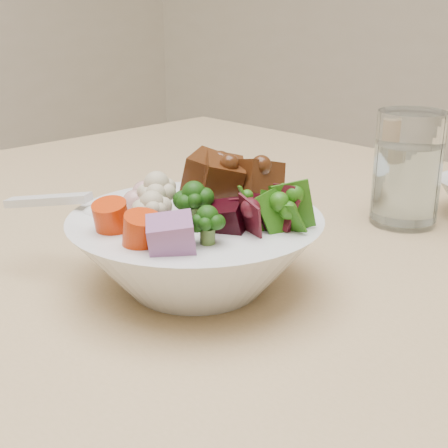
# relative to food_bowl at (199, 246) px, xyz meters

# --- Properties ---
(food_bowl) EXTENTS (0.23, 0.23, 0.13)m
(food_bowl) POSITION_rel_food_bowl_xyz_m (0.00, 0.00, 0.00)
(food_bowl) COLOR silver
(food_bowl) RESTS_ON dining_table
(soup_spoon) EXTENTS (0.13, 0.06, 0.03)m
(soup_spoon) POSITION_rel_food_bowl_xyz_m (-0.10, -0.04, 0.03)
(soup_spoon) COLOR silver
(soup_spoon) RESTS_ON food_bowl
(water_glass) EXTENTS (0.08, 0.08, 0.13)m
(water_glass) POSITION_rel_food_bowl_xyz_m (0.10, 0.28, 0.02)
(water_glass) COLOR white
(water_glass) RESTS_ON dining_table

